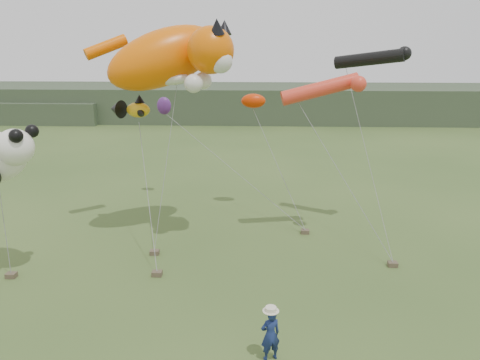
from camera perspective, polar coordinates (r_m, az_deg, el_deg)
name	(u,v)px	position (r m, az deg, el deg)	size (l,w,h in m)	color
ground	(222,323)	(16.30, -2.15, -17.02)	(120.00, 120.00, 0.00)	#385123
headland	(226,103)	(58.85, -1.71, 9.38)	(90.00, 13.00, 4.00)	#2D3D28
festival_attendant	(270,335)	(14.33, 3.72, -18.31)	(0.60, 0.39, 1.64)	navy
sandbag_anchors	(209,258)	(20.40, -3.78, -9.48)	(15.82, 5.36, 0.20)	brown
cat_kite	(174,57)	(21.25, -8.08, 14.63)	(7.03, 4.80, 3.93)	#EC6102
fish_kite	(130,109)	(22.75, -13.26, 8.43)	(2.36, 1.55, 1.14)	gold
tube_kites	(349,75)	(22.28, 13.13, 12.41)	(5.97, 3.44, 2.58)	black
misc_kites	(217,103)	(25.95, -2.83, 9.37)	(6.24, 2.59, 1.41)	red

